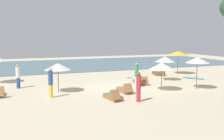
# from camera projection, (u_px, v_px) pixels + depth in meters

# --- Properties ---
(ground_plane) EXTENTS (60.00, 60.00, 0.00)m
(ground_plane) POSITION_uv_depth(u_px,v_px,m) (118.00, 88.00, 20.20)
(ground_plane) COLOR beige
(ocean_water) EXTENTS (48.00, 16.00, 0.06)m
(ocean_water) POSITION_uv_depth(u_px,v_px,m) (68.00, 65.00, 35.85)
(ocean_water) COLOR slate
(ocean_water) RESTS_ON ground_plane
(umbrella_0) EXTENTS (1.72, 1.72, 2.12)m
(umbrella_0) POSITION_uv_depth(u_px,v_px,m) (165.00, 59.00, 23.14)
(umbrella_0) COLOR brown
(umbrella_0) RESTS_ON ground_plane
(umbrella_2) EXTENTS (1.73, 1.73, 2.35)m
(umbrella_2) POSITION_uv_depth(u_px,v_px,m) (197.00, 60.00, 19.35)
(umbrella_2) COLOR brown
(umbrella_2) RESTS_ON ground_plane
(umbrella_4) EXTENTS (2.21, 2.21, 2.35)m
(umbrella_4) POSITION_uv_depth(u_px,v_px,m) (178.00, 53.00, 27.14)
(umbrella_4) COLOR brown
(umbrella_4) RESTS_ON ground_plane
(umbrella_5) EXTENTS (1.82, 1.82, 2.02)m
(umbrella_5) POSITION_uv_depth(u_px,v_px,m) (58.00, 67.00, 18.35)
(umbrella_5) COLOR brown
(umbrella_5) RESTS_ON ground_plane
(umbrella_6) EXTENTS (1.80, 1.80, 1.99)m
(umbrella_6) POSITION_uv_depth(u_px,v_px,m) (162.00, 66.00, 18.94)
(umbrella_6) COLOR brown
(umbrella_6) RESTS_ON ground_plane
(lounger_1) EXTENTS (0.61, 1.67, 0.71)m
(lounger_1) POSITION_uv_depth(u_px,v_px,m) (125.00, 90.00, 18.47)
(lounger_1) COLOR olive
(lounger_1) RESTS_ON ground_plane
(lounger_2) EXTENTS (0.84, 1.73, 0.72)m
(lounger_2) POSITION_uv_depth(u_px,v_px,m) (113.00, 97.00, 16.41)
(lounger_2) COLOR olive
(lounger_2) RESTS_ON ground_plane
(lounger_3) EXTENTS (0.94, 1.76, 0.70)m
(lounger_3) POSITION_uv_depth(u_px,v_px,m) (158.00, 73.00, 26.74)
(lounger_3) COLOR brown
(lounger_3) RESTS_ON ground_plane
(lounger_5) EXTENTS (0.93, 1.78, 0.69)m
(lounger_5) POSITION_uv_depth(u_px,v_px,m) (139.00, 82.00, 21.61)
(lounger_5) COLOR brown
(lounger_5) RESTS_ON ground_plane
(person_0) EXTENTS (0.39, 0.39, 1.80)m
(person_0) POSITION_uv_depth(u_px,v_px,m) (18.00, 76.00, 19.87)
(person_0) COLOR #2D4C8C
(person_0) RESTS_ON ground_plane
(person_1) EXTENTS (0.40, 0.40, 1.92)m
(person_1) POSITION_uv_depth(u_px,v_px,m) (51.00, 82.00, 16.81)
(person_1) COLOR yellow
(person_1) RESTS_ON ground_plane
(person_2) EXTENTS (0.39, 0.39, 1.77)m
(person_2) POSITION_uv_depth(u_px,v_px,m) (139.00, 87.00, 15.79)
(person_2) COLOR #BF3338
(person_2) RESTS_ON ground_plane
(person_4) EXTENTS (0.34, 0.34, 1.86)m
(person_4) POSITION_uv_depth(u_px,v_px,m) (136.00, 75.00, 20.20)
(person_4) COLOR white
(person_4) RESTS_ON ground_plane
(dog) EXTENTS (0.66, 0.46, 0.31)m
(dog) POSITION_uv_depth(u_px,v_px,m) (129.00, 77.00, 24.53)
(dog) COLOR silver
(dog) RESTS_ON ground_plane
(surfboard) EXTENTS (1.55, 2.15, 0.07)m
(surfboard) POSITION_uv_depth(u_px,v_px,m) (193.00, 78.00, 24.56)
(surfboard) COLOR #338CCC
(surfboard) RESTS_ON ground_plane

